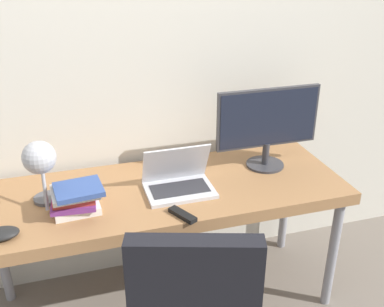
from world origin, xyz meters
name	(u,v)px	position (x,y,z in m)	size (l,w,h in m)	color
wall_back	(142,48)	(0.00, 0.71, 1.30)	(8.00, 0.05, 2.60)	beige
desk	(164,199)	(0.00, 0.32, 0.65)	(1.76, 0.64, 0.71)	#996B42
laptop	(178,181)	(0.06, 0.28, 0.75)	(0.32, 0.23, 0.22)	silver
monitor	(268,123)	(0.57, 0.40, 0.95)	(0.55, 0.20, 0.42)	#333338
desk_lamp	(40,162)	(-0.54, 0.26, 0.95)	(0.14, 0.25, 0.34)	#4C4C51
book_stack	(76,199)	(-0.41, 0.22, 0.78)	(0.23, 0.21, 0.13)	silver
tv_remote	(182,215)	(0.02, 0.05, 0.72)	(0.10, 0.15, 0.02)	black
game_controller	(1,234)	(-0.71, 0.12, 0.73)	(0.14, 0.10, 0.04)	black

